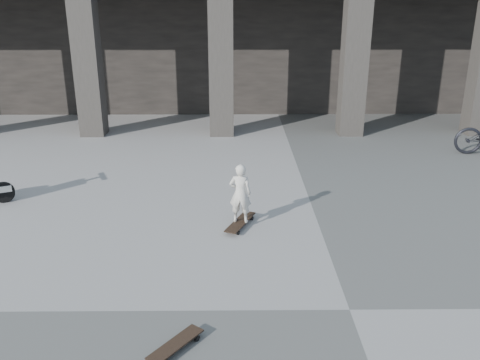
{
  "coord_description": "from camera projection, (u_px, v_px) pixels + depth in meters",
  "views": [
    {
      "loc": [
        -1.41,
        -5.35,
        3.67
      ],
      "look_at": [
        -1.33,
        2.94,
        0.65
      ],
      "focal_mm": 38.0,
      "sensor_mm": 36.0,
      "label": 1
    }
  ],
  "objects": [
    {
      "name": "ground",
      "position": [
        350.0,
        310.0,
        6.3
      ],
      "size": [
        90.0,
        90.0,
        0.0
      ],
      "primitive_type": "plane",
      "color": "#4E4E4B",
      "rests_on": "ground"
    },
    {
      "name": "colonnade",
      "position": [
        274.0,
        14.0,
        18.19
      ],
      "size": [
        28.0,
        8.82,
        6.0
      ],
      "color": "black",
      "rests_on": "ground"
    },
    {
      "name": "child",
      "position": [
        240.0,
        193.0,
        8.37
      ],
      "size": [
        0.4,
        0.29,
        1.01
      ],
      "primitive_type": "imported",
      "rotation": [
        0.0,
        0.0,
        3.0
      ],
      "color": "beige",
      "rests_on": "longboard"
    },
    {
      "name": "skateboard_spare",
      "position": [
        176.0,
        345.0,
        5.56
      ],
      "size": [
        0.6,
        0.7,
        0.09
      ],
      "rotation": [
        0.0,
        0.0,
        0.92
      ],
      "color": "black",
      "rests_on": "ground"
    },
    {
      "name": "longboard",
      "position": [
        240.0,
        222.0,
        8.55
      ],
      "size": [
        0.54,
        0.91,
        0.09
      ],
      "rotation": [
        0.0,
        0.0,
        1.17
      ],
      "color": "black",
      "rests_on": "ground"
    }
  ]
}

